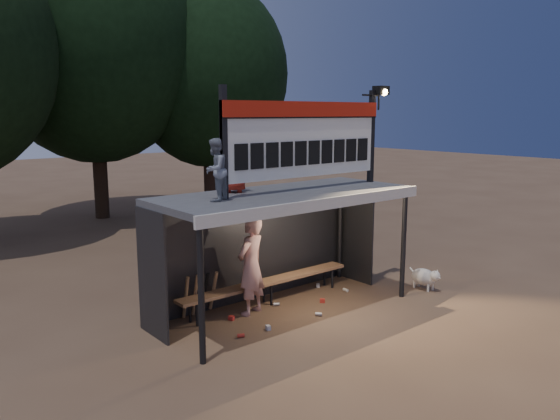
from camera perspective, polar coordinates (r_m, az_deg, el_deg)
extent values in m
plane|color=brown|center=(10.68, 0.55, -10.50)|extent=(80.00, 80.00, 0.00)
imported|color=silver|center=(10.29, -3.05, -5.82)|extent=(0.80, 0.66, 1.88)
imported|color=gray|center=(9.03, -6.79, 4.18)|extent=(0.64, 0.60, 1.04)
imported|color=#A82719|center=(10.01, -4.86, 5.00)|extent=(0.65, 0.60, 1.11)
cube|color=#434345|center=(10.11, 0.57, 1.57)|extent=(5.00, 2.00, 0.12)
cube|color=silver|center=(9.37, 4.60, 0.61)|extent=(5.10, 0.06, 0.20)
cylinder|color=black|center=(8.30, -8.24, -8.70)|extent=(0.10, 0.10, 2.20)
cylinder|color=black|center=(11.43, 12.78, -3.60)|extent=(0.10, 0.10, 2.20)
cylinder|color=black|center=(9.82, -13.76, -5.91)|extent=(0.10, 0.10, 2.20)
cylinder|color=black|center=(12.58, 6.29, -2.15)|extent=(0.10, 0.10, 2.20)
cube|color=black|center=(11.10, -2.78, -3.76)|extent=(5.00, 0.04, 2.20)
cube|color=black|center=(9.43, -13.24, -6.56)|extent=(0.04, 1.00, 2.20)
cube|color=black|center=(12.38, 7.94, -2.39)|extent=(0.04, 1.00, 2.20)
cylinder|color=black|center=(10.90, -2.82, 1.60)|extent=(5.00, 0.06, 0.06)
cube|color=black|center=(9.19, -5.91, 7.00)|extent=(0.10, 0.10, 1.90)
cube|color=black|center=(11.66, 9.52, 7.57)|extent=(0.10, 0.10, 1.90)
cube|color=silver|center=(10.34, 2.72, 7.38)|extent=(3.80, 0.08, 1.40)
cube|color=#B51C0C|center=(10.29, 2.94, 10.49)|extent=(3.80, 0.04, 0.28)
cube|color=black|center=(10.28, 2.95, 9.65)|extent=(3.80, 0.02, 0.03)
cube|color=black|center=(9.35, -4.07, 5.54)|extent=(0.27, 0.03, 0.45)
cube|color=black|center=(9.55, -2.41, 5.66)|extent=(0.27, 0.03, 0.45)
cube|color=black|center=(9.76, -0.81, 5.76)|extent=(0.27, 0.03, 0.45)
cube|color=black|center=(9.98, 0.72, 5.86)|extent=(0.27, 0.03, 0.45)
cube|color=black|center=(10.20, 2.19, 5.94)|extent=(0.27, 0.03, 0.45)
cube|color=black|center=(10.43, 3.59, 6.02)|extent=(0.27, 0.03, 0.45)
cube|color=black|center=(10.66, 4.93, 6.10)|extent=(0.27, 0.03, 0.45)
cube|color=black|center=(10.90, 6.21, 6.16)|extent=(0.27, 0.03, 0.45)
cube|color=black|center=(11.15, 7.44, 6.22)|extent=(0.27, 0.03, 0.45)
cube|color=black|center=(11.40, 8.61, 6.28)|extent=(0.27, 0.03, 0.45)
cylinder|color=black|center=(11.62, 9.48, 11.76)|extent=(0.50, 0.04, 0.04)
cylinder|color=black|center=(11.80, 10.27, 10.98)|extent=(0.04, 0.04, 0.30)
cube|color=black|center=(11.78, 10.50, 12.19)|extent=(0.30, 0.22, 0.18)
sphere|color=#FFD88C|center=(11.72, 10.84, 11.99)|extent=(0.14, 0.14, 0.14)
cube|color=#996C48|center=(10.94, -1.32, -7.51)|extent=(4.00, 0.35, 0.06)
cylinder|color=black|center=(10.01, -8.68, -10.70)|extent=(0.05, 0.05, 0.45)
cylinder|color=black|center=(10.20, -9.38, -10.31)|extent=(0.05, 0.05, 0.45)
cylinder|color=black|center=(10.92, -0.92, -8.78)|extent=(0.05, 0.05, 0.45)
cylinder|color=black|center=(11.10, -1.70, -8.47)|extent=(0.05, 0.05, 0.45)
cylinder|color=black|center=(12.00, 5.48, -7.07)|extent=(0.05, 0.05, 0.45)
cylinder|color=black|center=(12.16, 4.67, -6.82)|extent=(0.05, 0.05, 0.45)
cylinder|color=black|center=(20.60, -18.34, 4.97)|extent=(0.50, 0.50, 4.18)
ellipsoid|color=black|center=(20.68, -18.99, 16.30)|extent=(7.22, 7.22, 8.36)
cylinder|color=black|center=(21.54, -7.33, 4.72)|extent=(0.50, 0.50, 3.52)
ellipsoid|color=black|center=(21.49, -7.54, 13.88)|extent=(6.08, 6.08, 7.04)
ellipsoid|color=beige|center=(12.25, 14.78, -6.78)|extent=(0.36, 0.58, 0.36)
sphere|color=silver|center=(12.08, 15.88, -6.64)|extent=(0.22, 0.22, 0.22)
cone|color=beige|center=(12.03, 16.27, -6.82)|extent=(0.10, 0.10, 0.10)
cone|color=beige|center=(12.00, 15.85, -6.25)|extent=(0.06, 0.06, 0.07)
cone|color=beige|center=(12.08, 16.12, -6.15)|extent=(0.06, 0.06, 0.07)
cylinder|color=white|center=(12.15, 15.21, -7.84)|extent=(0.05, 0.05, 0.18)
cylinder|color=beige|center=(12.27, 15.65, -7.68)|extent=(0.05, 0.05, 0.18)
cylinder|color=beige|center=(12.34, 13.84, -7.49)|extent=(0.05, 0.05, 0.18)
cylinder|color=beige|center=(12.47, 14.28, -7.33)|extent=(0.05, 0.05, 0.18)
cylinder|color=beige|center=(12.40, 13.67, -6.19)|extent=(0.04, 0.16, 0.14)
cylinder|color=olive|center=(10.26, -9.83, -8.99)|extent=(0.07, 0.27, 0.84)
cylinder|color=#A3754C|center=(10.35, -8.86, -8.78)|extent=(0.09, 0.30, 0.83)
cylinder|color=black|center=(10.45, -7.90, -8.58)|extent=(0.08, 0.33, 0.83)
cylinder|color=#A2744B|center=(10.55, -6.97, -8.37)|extent=(0.09, 0.35, 0.82)
cube|color=red|center=(11.14, 4.46, -9.43)|extent=(0.12, 0.12, 0.08)
cylinder|color=#B5B5BA|center=(10.93, -0.39, -9.81)|extent=(0.14, 0.12, 0.07)
cube|color=silver|center=(12.06, 3.98, -7.87)|extent=(0.12, 0.12, 0.08)
cylinder|color=#B0281E|center=(9.52, -4.11, -12.95)|extent=(0.14, 0.11, 0.07)
cube|color=silver|center=(9.81, -1.25, -12.19)|extent=(0.09, 0.11, 0.08)
cylinder|color=beige|center=(11.84, 6.86, -8.30)|extent=(0.07, 0.12, 0.07)
cube|color=red|center=(10.26, -5.10, -11.18)|extent=(0.10, 0.12, 0.08)
cylinder|color=silver|center=(10.45, 4.05, -10.80)|extent=(0.13, 0.13, 0.07)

